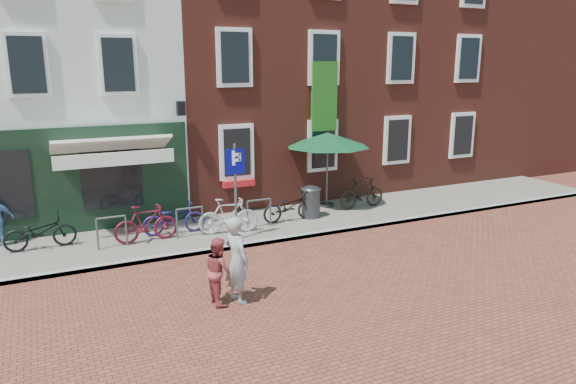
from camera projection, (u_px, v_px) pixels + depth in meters
name	position (u px, v px, depth m)	size (l,w,h in m)	color
ground	(259.00, 246.00, 13.83)	(80.00, 80.00, 0.00)	brown
sidewalk	(271.00, 224.00, 15.55)	(24.00, 3.00, 0.10)	slate
building_stucco	(28.00, 68.00, 16.81)	(8.00, 8.00, 9.00)	silver
building_brick_mid	(235.00, 53.00, 19.61)	(6.00, 8.00, 10.00)	maroon
building_brick_right	(371.00, 54.00, 22.11)	(6.00, 8.00, 10.00)	maroon
filler_right	(486.00, 66.00, 24.94)	(7.00, 8.00, 9.00)	maroon
litter_bin	(311.00, 200.00, 15.93)	(0.56, 0.56, 1.04)	#39393C
parking_sign	(235.00, 177.00, 13.62)	(0.50, 0.08, 2.56)	#4C4C4F
parasol	(328.00, 137.00, 16.78)	(2.71, 2.71, 2.51)	#4C4C4F
woman	(237.00, 260.00, 10.41)	(0.65, 0.42, 1.77)	gray
boy	(219.00, 270.00, 10.42)	(0.66, 0.51, 1.35)	#9B383F
bicycle_0	(40.00, 232.00, 13.22)	(0.59, 1.69, 0.89)	black
bicycle_1	(146.00, 223.00, 13.74)	(0.46, 1.64, 0.99)	#5C0F1F
bicycle_2	(174.00, 218.00, 14.39)	(0.59, 1.69, 0.89)	navy
bicycle_3	(229.00, 216.00, 14.43)	(0.46, 1.64, 0.99)	#ADACAF
bicycle_4	(290.00, 206.00, 15.56)	(0.59, 1.69, 0.89)	black
bicycle_5	(362.00, 193.00, 16.96)	(0.46, 1.64, 0.99)	black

